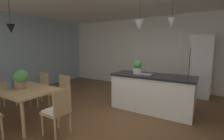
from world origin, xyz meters
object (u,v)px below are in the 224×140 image
chair_far_right (61,92)px  chair_kitchen_end (58,110)px  kitchen_island (152,92)px  refrigerator (200,66)px  dining_table (17,90)px  potted_plant_on_island (137,67)px  potted_plant_on_table (21,78)px  chair_far_left (41,87)px  vase_on_dining_table (11,84)px

chair_far_right → chair_kitchen_end: same height
kitchen_island → refrigerator: (0.94, 1.89, 0.52)m
dining_table → refrigerator: bearing=49.6°
chair_kitchen_end → potted_plant_on_island: potted_plant_on_island is taller
dining_table → chair_kitchen_end: (1.30, -0.00, -0.18)m
kitchen_island → potted_plant_on_table: potted_plant_on_table is taller
dining_table → chair_far_right: chair_far_right is taller
chair_far_left → kitchen_island: kitchen_island is taller
potted_plant_on_island → chair_far_left: bearing=-153.5°
chair_far_left → kitchen_island: size_ratio=0.44×
dining_table → kitchen_island: kitchen_island is taller
chair_kitchen_end → refrigerator: bearing=62.6°
vase_on_dining_table → refrigerator: bearing=50.0°
chair_far_left → chair_kitchen_end: bearing=-25.9°
chair_far_left → potted_plant_on_island: 2.74m
dining_table → kitchen_island: bearing=40.3°
chair_far_left → potted_plant_on_island: size_ratio=2.48×
dining_table → chair_far_left: size_ratio=2.13×
dining_table → potted_plant_on_table: bearing=-7.8°
chair_kitchen_end → refrigerator: refrigerator is taller
chair_far_right → refrigerator: size_ratio=0.44×
dining_table → potted_plant_on_table: (0.25, -0.03, 0.30)m
dining_table → refrigerator: 5.14m
dining_table → potted_plant_on_island: 2.86m
dining_table → vase_on_dining_table: (-0.04, -0.11, 0.14)m
vase_on_dining_table → potted_plant_on_table: bearing=13.8°
chair_far_right → vase_on_dining_table: (-0.45, -0.94, 0.33)m
chair_far_right → chair_far_left: bearing=-180.0°
chair_kitchen_end → refrigerator: size_ratio=0.44×
chair_far_right → chair_far_left: size_ratio=1.00×
chair_far_right → chair_kitchen_end: size_ratio=1.00×
kitchen_island → refrigerator: size_ratio=1.02×
refrigerator → vase_on_dining_table: refrigerator is taller
chair_far_right → kitchen_island: size_ratio=0.44×
refrigerator → potted_plant_on_table: bearing=-128.0°
chair_kitchen_end → kitchen_island: (1.09, 2.02, -0.01)m
chair_kitchen_end → chair_far_left: same height
dining_table → chair_far_left: bearing=116.6°
kitchen_island → chair_kitchen_end: bearing=-118.2°
potted_plant_on_island → vase_on_dining_table: bearing=-133.4°
chair_far_right → potted_plant_on_island: 2.05m
potted_plant_on_island → chair_kitchen_end: bearing=-108.5°
chair_far_right → refrigerator: 4.27m
chair_far_right → kitchen_island: (1.97, 1.19, -0.01)m
potted_plant_on_table → vase_on_dining_table: 0.34m
chair_far_left → potted_plant_on_table: size_ratio=2.15×
chair_kitchen_end → potted_plant_on_island: size_ratio=2.48×
dining_table → potted_plant_on_island: size_ratio=5.30×
kitchen_island → vase_on_dining_table: bearing=-138.7°
chair_far_right → potted_plant_on_table: 1.01m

